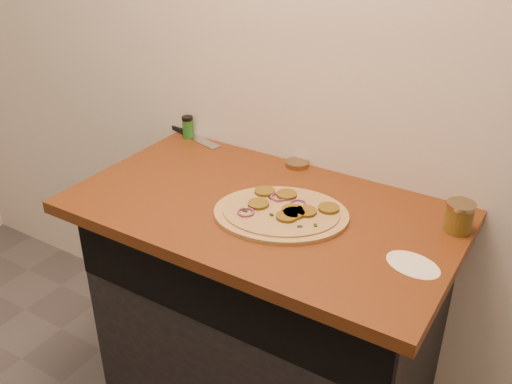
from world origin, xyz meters
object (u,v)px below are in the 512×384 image
Objects in this scene: pizza at (282,212)px; chefs_knife at (186,133)px; spice_shaker at (188,127)px; salsa_jar at (459,217)px.

chefs_knife is (-0.63, 0.35, -0.00)m from pizza.
spice_shaker is (0.03, -0.02, 0.04)m from chefs_knife.
salsa_jar is 1.03× the size of spice_shaker.
pizza is 5.97× the size of spice_shaker.
chefs_knife is at bearing 172.14° from salsa_jar.
salsa_jar is 1.08m from spice_shaker.
chefs_knife is 3.74× the size of spice_shaker.
salsa_jar is at bearing -7.86° from chefs_knife.
spice_shaker is (-0.61, 0.32, 0.03)m from pizza.
spice_shaker is at bearing -36.94° from chefs_knife.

